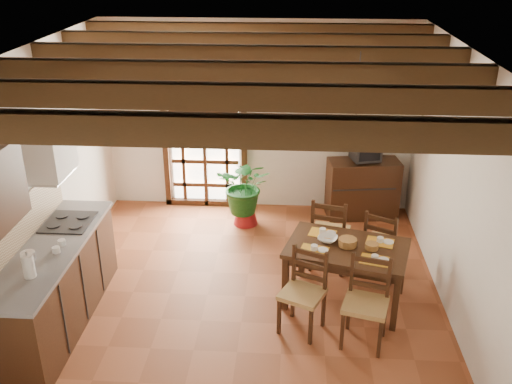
# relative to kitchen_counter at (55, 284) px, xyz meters

# --- Properties ---
(ground_plane) EXTENTS (5.00, 5.00, 0.00)m
(ground_plane) POSITION_rel_kitchen_counter_xyz_m (1.96, 0.60, -0.47)
(ground_plane) COLOR brown
(room_shell) EXTENTS (4.52, 5.02, 2.81)m
(room_shell) POSITION_rel_kitchen_counter_xyz_m (1.96, 0.60, 1.34)
(room_shell) COLOR silver
(room_shell) RESTS_ON ground_plane
(ceiling_beams) EXTENTS (4.50, 4.34, 0.20)m
(ceiling_beams) POSITION_rel_kitchen_counter_xyz_m (1.96, 0.60, 2.22)
(ceiling_beams) COLOR #301E0E
(ceiling_beams) RESTS_ON room_shell
(french_door) EXTENTS (1.26, 0.11, 2.32)m
(french_door) POSITION_rel_kitchen_counter_xyz_m (1.16, 3.05, 0.70)
(french_door) COLOR white
(french_door) RESTS_ON ground_plane
(kitchen_counter) EXTENTS (0.64, 2.25, 1.38)m
(kitchen_counter) POSITION_rel_kitchen_counter_xyz_m (0.00, 0.00, 0.00)
(kitchen_counter) COLOR #341D10
(kitchen_counter) RESTS_ON ground_plane
(range_hood) EXTENTS (0.38, 0.60, 0.54)m
(range_hood) POSITION_rel_kitchen_counter_xyz_m (-0.09, 0.55, 1.26)
(range_hood) COLOR white
(range_hood) RESTS_ON room_shell
(counter_items) EXTENTS (0.50, 1.43, 0.25)m
(counter_items) POSITION_rel_kitchen_counter_xyz_m (0.00, 0.09, 0.49)
(counter_items) COLOR black
(counter_items) RESTS_ON kitchen_counter
(dining_table) EXTENTS (1.47, 1.15, 0.71)m
(dining_table) POSITION_rel_kitchen_counter_xyz_m (3.09, 0.60, 0.14)
(dining_table) COLOR #382112
(dining_table) RESTS_ON ground_plane
(chair_near_left) EXTENTS (0.54, 0.53, 0.90)m
(chair_near_left) POSITION_rel_kitchen_counter_xyz_m (2.60, 0.04, -0.19)
(chair_near_left) COLOR #A98248
(chair_near_left) RESTS_ON ground_plane
(chair_near_right) EXTENTS (0.52, 0.51, 0.93)m
(chair_near_right) POSITION_rel_kitchen_counter_xyz_m (3.23, -0.13, -0.18)
(chair_near_right) COLOR #A98248
(chair_near_right) RESTS_ON ground_plane
(chair_far_left) EXTENTS (0.54, 0.52, 0.97)m
(chair_far_left) POSITION_rel_kitchen_counter_xyz_m (2.95, 1.33, -0.17)
(chair_far_left) COLOR #A98248
(chair_far_left) RESTS_ON ground_plane
(chair_far_right) EXTENTS (0.55, 0.54, 0.90)m
(chair_far_right) POSITION_rel_kitchen_counter_xyz_m (3.57, 1.16, -0.19)
(chair_far_right) COLOR #A98248
(chair_far_right) RESTS_ON ground_plane
(table_setting) EXTENTS (0.95, 0.63, 0.09)m
(table_setting) POSITION_rel_kitchen_counter_xyz_m (3.09, 0.60, 0.22)
(table_setting) COLOR gold
(table_setting) RESTS_ON dining_table
(table_bowl) EXTENTS (0.27, 0.27, 0.05)m
(table_bowl) POSITION_rel_kitchen_counter_xyz_m (2.87, 0.71, 0.26)
(table_bowl) COLOR white
(table_bowl) RESTS_ON dining_table
(sideboard) EXTENTS (1.07, 0.60, 0.86)m
(sideboard) POSITION_rel_kitchen_counter_xyz_m (3.50, 2.83, -0.04)
(sideboard) COLOR #341D10
(sideboard) RESTS_ON ground_plane
(crt_tv) EXTENTS (0.45, 0.43, 0.32)m
(crt_tv) POSITION_rel_kitchen_counter_xyz_m (3.50, 2.82, 0.58)
(crt_tv) COLOR black
(crt_tv) RESTS_ON sideboard
(fuse_box) EXTENTS (0.25, 0.03, 0.32)m
(fuse_box) POSITION_rel_kitchen_counter_xyz_m (3.46, 3.08, 1.28)
(fuse_box) COLOR white
(fuse_box) RESTS_ON room_shell
(plant_pot) EXTENTS (0.35, 0.35, 0.21)m
(plant_pot) POSITION_rel_kitchen_counter_xyz_m (1.81, 2.43, -0.36)
(plant_pot) COLOR maroon
(plant_pot) RESTS_ON ground_plane
(potted_plant) EXTENTS (2.15, 1.91, 2.18)m
(potted_plant) POSITION_rel_kitchen_counter_xyz_m (1.81, 2.43, 0.10)
(potted_plant) COLOR #144C19
(potted_plant) RESTS_ON ground_plane
(wall_shelf) EXTENTS (0.20, 0.42, 0.20)m
(wall_shelf) POSITION_rel_kitchen_counter_xyz_m (4.10, 2.20, 1.04)
(wall_shelf) COLOR #341D10
(wall_shelf) RESTS_ON room_shell
(shelf_vase) EXTENTS (0.15, 0.15, 0.15)m
(shelf_vase) POSITION_rel_kitchen_counter_xyz_m (4.10, 2.20, 1.18)
(shelf_vase) COLOR #B2BFB2
(shelf_vase) RESTS_ON wall_shelf
(shelf_flowers) EXTENTS (0.14, 0.14, 0.36)m
(shelf_flowers) POSITION_rel_kitchen_counter_xyz_m (4.10, 2.20, 1.38)
(shelf_flowers) COLOR gold
(shelf_flowers) RESTS_ON shelf_vase
(framed_picture) EXTENTS (0.03, 0.32, 0.32)m
(framed_picture) POSITION_rel_kitchen_counter_xyz_m (4.18, 2.20, 1.58)
(framed_picture) COLOR brown
(framed_picture) RESTS_ON room_shell
(pendant_lamp) EXTENTS (0.36, 0.36, 0.84)m
(pendant_lamp) POSITION_rel_kitchen_counter_xyz_m (3.09, 0.70, 1.60)
(pendant_lamp) COLOR black
(pendant_lamp) RESTS_ON room_shell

